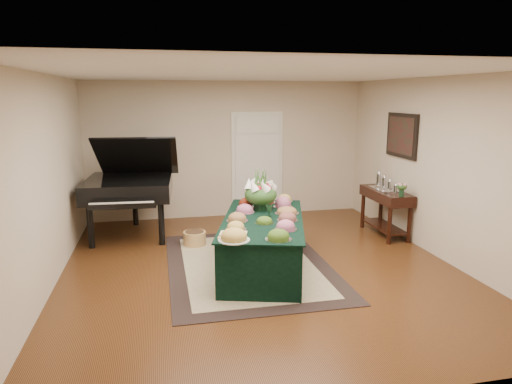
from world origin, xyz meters
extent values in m
plane|color=black|center=(0.00, 0.00, 0.00)|extent=(6.00, 6.00, 0.00)
cube|color=black|center=(-0.15, 0.14, 0.01)|extent=(2.30, 3.22, 0.01)
cube|color=beige|center=(-0.15, 0.14, 0.01)|extent=(1.84, 2.76, 0.01)
cube|color=silver|center=(0.60, 2.98, 1.05)|extent=(1.05, 0.04, 2.10)
cube|color=silver|center=(0.60, 2.96, 1.00)|extent=(0.90, 0.06, 2.00)
cube|color=black|center=(0.03, -0.02, 0.36)|extent=(1.61, 2.44, 0.72)
cube|color=black|center=(0.03, -0.02, 0.73)|extent=(1.68, 2.52, 0.02)
cylinder|color=silver|center=(-0.16, 0.33, 0.74)|extent=(0.30, 0.30, 0.01)
ellipsoid|color=#BD5E81|center=(-0.16, 0.33, 0.80)|extent=(0.25, 0.25, 0.09)
cylinder|color=silver|center=(0.33, -0.22, 0.74)|extent=(0.30, 0.30, 0.01)
ellipsoid|color=brown|center=(0.33, -0.22, 0.79)|extent=(0.24, 0.24, 0.08)
cylinder|color=silver|center=(0.29, 0.89, 0.74)|extent=(0.33, 0.33, 0.01)
ellipsoid|color=maroon|center=(0.29, 0.89, 0.79)|extent=(0.27, 0.27, 0.08)
cylinder|color=silver|center=(0.59, 0.89, 0.74)|extent=(0.27, 0.27, 0.01)
ellipsoid|color=gold|center=(0.59, 0.89, 0.79)|extent=(0.22, 0.22, 0.09)
cylinder|color=silver|center=(0.48, 0.55, 0.74)|extent=(0.30, 0.30, 0.01)
ellipsoid|color=#BD5E81|center=(0.48, 0.55, 0.81)|extent=(0.24, 0.24, 0.12)
cylinder|color=silver|center=(-0.01, -1.00, 0.74)|extent=(0.32, 0.32, 0.01)
ellipsoid|color=#3F6319|center=(-0.01, -1.00, 0.80)|extent=(0.26, 0.26, 0.09)
cylinder|color=beige|center=(-0.53, -0.91, 0.74)|extent=(0.38, 0.38, 0.01)
ellipsoid|color=gold|center=(-0.53, -0.91, 0.80)|extent=(0.31, 0.31, 0.10)
cylinder|color=silver|center=(-0.01, -0.28, 0.74)|extent=(0.26, 0.26, 0.01)
ellipsoid|color=#3F6319|center=(-0.01, -0.28, 0.78)|extent=(0.21, 0.21, 0.06)
cylinder|color=silver|center=(0.19, -0.63, 0.74)|extent=(0.29, 0.29, 0.01)
ellipsoid|color=#BD5E81|center=(0.19, -0.63, 0.80)|extent=(0.24, 0.24, 0.09)
cylinder|color=silver|center=(-0.35, -0.09, 0.74)|extent=(0.30, 0.30, 0.01)
ellipsoid|color=olive|center=(-0.35, -0.09, 0.79)|extent=(0.25, 0.25, 0.08)
cylinder|color=silver|center=(-0.43, -0.48, 0.74)|extent=(0.27, 0.27, 0.01)
ellipsoid|color=gold|center=(-0.43, -0.48, 0.79)|extent=(0.22, 0.22, 0.08)
cylinder|color=silver|center=(0.43, 0.16, 0.74)|extent=(0.35, 0.35, 0.01)
ellipsoid|color=olive|center=(0.43, 0.16, 0.79)|extent=(0.29, 0.29, 0.07)
cylinder|color=beige|center=(-0.09, 0.65, 0.74)|extent=(0.25, 0.25, 0.01)
ellipsoid|color=maroon|center=(-0.09, 0.65, 0.80)|extent=(0.21, 0.21, 0.10)
cube|color=tan|center=(-0.51, -0.74, 0.75)|extent=(0.41, 0.41, 0.02)
ellipsoid|color=#EDE8C8|center=(-0.56, -0.68, 0.80)|extent=(0.14, 0.14, 0.08)
ellipsoid|color=#EDE8C8|center=(-0.42, -0.70, 0.79)|extent=(0.12, 0.12, 0.07)
cube|color=orange|center=(-0.49, -0.83, 0.78)|extent=(0.09, 0.08, 0.05)
cylinder|color=black|center=(0.11, 0.47, 0.83)|extent=(0.19, 0.19, 0.19)
ellipsoid|color=#2B5120|center=(0.11, 0.47, 0.97)|extent=(0.48, 0.48, 0.31)
cylinder|color=black|center=(-2.48, 1.43, 0.36)|extent=(0.10, 0.10, 0.71)
cylinder|color=black|center=(-1.36, 1.36, 0.36)|extent=(0.10, 0.10, 0.71)
cylinder|color=black|center=(-1.84, 2.66, 0.36)|extent=(0.10, 0.10, 0.71)
cube|color=black|center=(-1.88, 2.00, 0.87)|extent=(1.52, 1.62, 0.31)
cube|color=black|center=(-1.94, 1.14, 0.76)|extent=(1.03, 0.29, 0.10)
cube|color=black|center=(-1.72, 2.14, 1.37)|extent=(1.44, 1.19, 0.79)
cylinder|color=#AD8046|center=(-0.84, 1.21, 0.12)|extent=(0.37, 0.37, 0.23)
cylinder|color=black|center=(2.31, 0.59, 0.31)|extent=(0.07, 0.07, 0.62)
cylinder|color=black|center=(2.68, 0.59, 0.31)|extent=(0.07, 0.07, 0.62)
cylinder|color=black|center=(2.31, 1.60, 0.31)|extent=(0.07, 0.07, 0.62)
cylinder|color=black|center=(2.68, 1.60, 0.31)|extent=(0.07, 0.07, 0.62)
cube|color=black|center=(2.50, 1.10, 0.71)|extent=(0.45, 1.20, 0.18)
cube|color=black|center=(2.50, 1.10, 0.15)|extent=(0.38, 1.05, 0.03)
cube|color=silver|center=(2.50, 1.17, 0.81)|extent=(0.34, 0.58, 0.02)
cylinder|color=black|center=(2.50, 0.59, 0.87)|extent=(0.08, 0.08, 0.12)
ellipsoid|color=pink|center=(2.50, 0.59, 0.98)|extent=(0.18, 0.18, 0.12)
cube|color=black|center=(2.72, 1.10, 1.75)|extent=(0.04, 0.95, 0.75)
cube|color=#481319|center=(2.69, 1.10, 1.75)|extent=(0.01, 0.82, 0.62)
camera|label=1|loc=(-1.36, -6.01, 2.43)|focal=32.00mm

